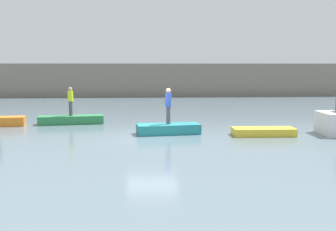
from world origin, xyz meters
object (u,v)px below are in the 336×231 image
object	(u,v)px
rowboat_teal	(168,129)
person_blue_shirt	(168,104)
rowboat_yellow	(263,132)
person_hiviz_shirt	(70,100)
rowboat_green	(71,120)

from	to	relation	value
rowboat_teal	person_blue_shirt	bearing A→B (deg)	171.77
rowboat_yellow	person_hiviz_shirt	size ratio (longest dim) A/B	1.80
person_blue_shirt	person_hiviz_shirt	world-z (taller)	person_blue_shirt
rowboat_green	rowboat_teal	size ratio (longest dim) A/B	1.19
rowboat_green	rowboat_yellow	world-z (taller)	rowboat_green
rowboat_green	person_blue_shirt	world-z (taller)	person_blue_shirt
rowboat_green	rowboat_teal	xyz separation A→B (m)	(5.62, -3.98, 0.01)
rowboat_yellow	person_hiviz_shirt	xyz separation A→B (m)	(-10.36, 4.75, 1.27)
rowboat_yellow	person_blue_shirt	bearing A→B (deg)	171.78
person_blue_shirt	rowboat_green	bearing A→B (deg)	144.66
rowboat_green	person_hiviz_shirt	bearing A→B (deg)	-143.26
rowboat_green	person_hiviz_shirt	world-z (taller)	person_hiviz_shirt
rowboat_teal	rowboat_yellow	size ratio (longest dim) A/B	1.04
rowboat_teal	rowboat_green	bearing A→B (deg)	136.43
person_hiviz_shirt	rowboat_green	bearing A→B (deg)	45.00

